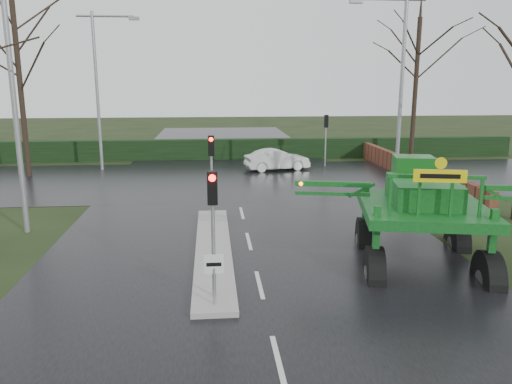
{
  "coord_description": "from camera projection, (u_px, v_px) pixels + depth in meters",
  "views": [
    {
      "loc": [
        -1.32,
        -13.35,
        5.73
      ],
      "look_at": [
        0.21,
        3.37,
        2.0
      ],
      "focal_mm": 35.0,
      "sensor_mm": 36.0,
      "label": 1
    }
  ],
  "objects": [
    {
      "name": "traffic_signal_mid",
      "position": [
        211.0,
        158.0,
        20.94
      ],
      "size": [
        0.26,
        0.33,
        3.52
      ],
      "color": "gray",
      "rests_on": "ground"
    },
    {
      "name": "road_cross",
      "position": [
        233.0,
        179.0,
        29.89
      ],
      "size": [
        80.0,
        12.0,
        0.02
      ],
      "primitive_type": "cube",
      "color": "black",
      "rests_on": "ground"
    },
    {
      "name": "road_main",
      "position": [
        239.0,
        203.0,
        24.06
      ],
      "size": [
        14.0,
        80.0,
        0.02
      ],
      "primitive_type": "cube",
      "color": "black",
      "rests_on": "ground"
    },
    {
      "name": "hedge_row",
      "position": [
        228.0,
        149.0,
        37.51
      ],
      "size": [
        44.0,
        0.9,
        1.5
      ],
      "primitive_type": "cube",
      "color": "black",
      "rests_on": "ground"
    },
    {
      "name": "traffic_signal_far",
      "position": [
        326.0,
        129.0,
        33.8
      ],
      "size": [
        0.26,
        0.33,
        3.52
      ],
      "rotation": [
        0.0,
        0.0,
        3.14
      ],
      "color": "gray",
      "rests_on": "ground"
    },
    {
      "name": "median_island",
      "position": [
        213.0,
        250.0,
        17.12
      ],
      "size": [
        1.2,
        10.0,
        0.16
      ],
      "primitive_type": "cube",
      "color": "gray",
      "rests_on": "ground"
    },
    {
      "name": "street_light_left_far",
      "position": [
        101.0,
        77.0,
        31.75
      ],
      "size": [
        3.85,
        0.3,
        10.0
      ],
      "color": "gray",
      "rests_on": "ground"
    },
    {
      "name": "white_sedan",
      "position": [
        277.0,
        170.0,
        32.87
      ],
      "size": [
        4.39,
        2.27,
        1.38
      ],
      "primitive_type": "imported",
      "rotation": [
        0.0,
        0.0,
        1.77
      ],
      "color": "silver",
      "rests_on": "ground"
    },
    {
      "name": "ground",
      "position": [
        259.0,
        285.0,
        14.34
      ],
      "size": [
        140.0,
        140.0,
        0.0
      ],
      "primitive_type": "plane",
      "color": "black",
      "rests_on": "ground"
    },
    {
      "name": "crop_sprayer",
      "position": [
        377.0,
        205.0,
        14.73
      ],
      "size": [
        8.05,
        5.76,
        4.58
      ],
      "rotation": [
        0.0,
        0.0,
        -0.21
      ],
      "color": "black",
      "rests_on": "ground"
    },
    {
      "name": "traffic_signal_near",
      "position": [
        213.0,
        208.0,
        12.68
      ],
      "size": [
        0.26,
        0.33,
        3.52
      ],
      "color": "gray",
      "rests_on": "ground"
    },
    {
      "name": "tree_right_far",
      "position": [
        417.0,
        70.0,
        34.5
      ],
      "size": [
        7.0,
        7.0,
        12.05
      ],
      "color": "black",
      "rests_on": "ground"
    },
    {
      "name": "street_light_left_near",
      "position": [
        20.0,
        74.0,
        18.14
      ],
      "size": [
        3.85,
        0.3,
        10.0
      ],
      "color": "gray",
      "rests_on": "ground"
    },
    {
      "name": "brick_wall",
      "position": [
        404.0,
        167.0,
        30.69
      ],
      "size": [
        0.4,
        20.0,
        1.2
      ],
      "primitive_type": "cube",
      "color": "#592D1E",
      "rests_on": "ground"
    },
    {
      "name": "keep_left_sign",
      "position": [
        214.0,
        271.0,
        12.53
      ],
      "size": [
        0.5,
        0.07,
        1.35
      ],
      "color": "gray",
      "rests_on": "ground"
    },
    {
      "name": "tree_left_far",
      "position": [
        17.0,
        57.0,
        29.17
      ],
      "size": [
        7.7,
        7.7,
        13.26
      ],
      "color": "black",
      "rests_on": "ground"
    },
    {
      "name": "street_light_right",
      "position": [
        396.0,
        76.0,
        25.43
      ],
      "size": [
        3.85,
        0.3,
        10.0
      ],
      "color": "gray",
      "rests_on": "ground"
    }
  ]
}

